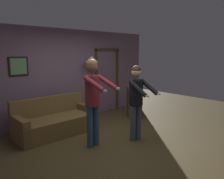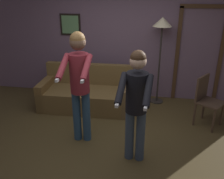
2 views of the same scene
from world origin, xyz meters
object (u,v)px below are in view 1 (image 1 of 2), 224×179
object	(u,v)px
torchiere_lamp	(92,65)
dining_chair_distant	(132,100)
person_standing_left	(93,94)
couch	(56,122)
person_standing_right	(137,96)

from	to	relation	value
torchiere_lamp	dining_chair_distant	distance (m)	1.59
torchiere_lamp	person_standing_left	bearing A→B (deg)	-125.76
torchiere_lamp	couch	bearing A→B (deg)	-161.20
person_standing_right	dining_chair_distant	bearing A→B (deg)	46.66
person_standing_left	dining_chair_distant	bearing A→B (deg)	23.24
dining_chair_distant	couch	bearing A→B (deg)	172.35
couch	dining_chair_distant	bearing A→B (deg)	-7.65
couch	person_standing_left	distance (m)	1.50
torchiere_lamp	person_standing_right	xyz separation A→B (m)	(-0.33, -2.08, -0.58)
couch	dining_chair_distant	distance (m)	2.37
couch	torchiere_lamp	world-z (taller)	torchiere_lamp
person_standing_right	dining_chair_distant	xyz separation A→B (m)	(1.19, 1.26, -0.48)
person_standing_left	person_standing_right	size ratio (longest dim) A/B	1.09
person_standing_left	dining_chair_distant	world-z (taller)	person_standing_left
couch	dining_chair_distant	size ratio (longest dim) A/B	2.06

